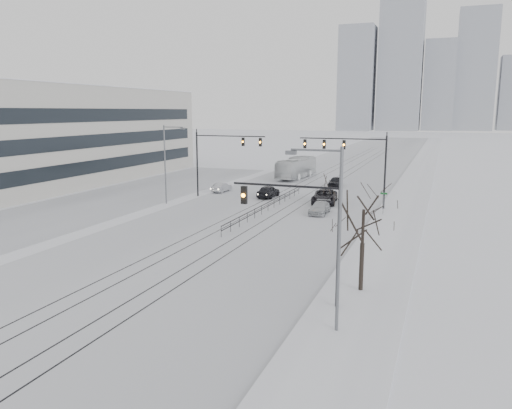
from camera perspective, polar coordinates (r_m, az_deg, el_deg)
name	(u,v)px	position (r m, az deg, el deg)	size (l,w,h in m)	color
ground	(76,318)	(28.12, -19.84, -12.10)	(500.00, 500.00, 0.00)	white
road	(329,177)	(82.01, 8.37, 3.13)	(22.00, 260.00, 0.02)	silver
sidewalk_east	(416,181)	(80.23, 17.83, 2.62)	(5.00, 260.00, 0.16)	white
curb	(400,180)	(80.39, 16.08, 2.71)	(0.10, 260.00, 0.12)	gray
parking_strip	(136,193)	(66.87, -13.53, 1.26)	(14.00, 60.00, 0.03)	silver
tram_rails	(294,196)	(62.82, 4.41, 0.94)	(5.30, 180.00, 0.01)	black
office_building	(25,136)	(77.70, -24.89, 7.08)	(20.20, 62.20, 14.11)	#B6B4AC
skyline	(426,73)	(294.02, 18.87, 14.01)	(96.00, 48.00, 72.00)	#91959F
traffic_mast_near	(309,225)	(26.96, 6.13, -2.30)	(6.10, 0.37, 7.00)	black
traffic_mast_ne	(354,156)	(55.42, 11.16, 5.46)	(9.60, 0.37, 8.00)	black
traffic_mast_nw	(219,153)	(61.39, -4.28, 5.94)	(9.10, 0.37, 8.00)	black
street_light_east	(333,228)	(23.54, 8.82, -2.65)	(2.73, 0.25, 9.00)	#595B60
street_light_west	(167,159)	(57.85, -10.12, 5.16)	(2.73, 0.25, 9.00)	#595B60
bare_tree	(363,218)	(29.39, 12.18, -1.55)	(4.40, 4.40, 6.10)	black
median_fence	(268,206)	(53.36, 1.38, -0.21)	(0.06, 24.00, 1.00)	black
street_sign	(384,200)	(52.52, 14.37, 0.48)	(0.70, 0.06, 2.40)	#595B60
sedan_sb_inner	(268,191)	(61.80, 1.42, 1.50)	(1.79, 4.45, 1.52)	black
sedan_sb_outer	(222,187)	(66.16, -3.93, 1.96)	(1.29, 3.69, 1.22)	#A0A2A8
sedan_nb_front	(324,197)	(58.22, 7.83, 0.87)	(2.62, 5.69, 1.58)	black
sedan_nb_right	(320,208)	(52.40, 7.28, -0.40)	(1.73, 4.25, 1.23)	#B0B4B8
sedan_nb_far	(335,182)	(71.84, 9.06, 2.58)	(1.57, 3.91, 1.33)	black
box_truck	(296,168)	(79.89, 4.65, 4.18)	(2.74, 11.71, 3.26)	silver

